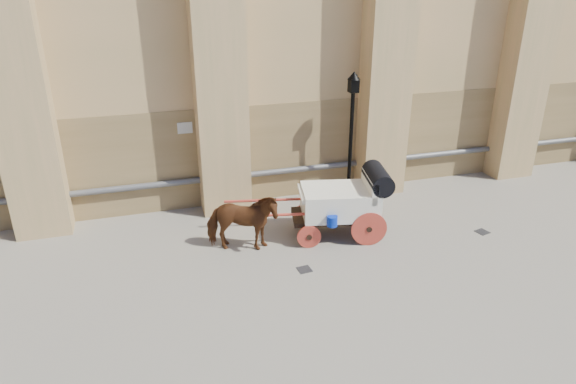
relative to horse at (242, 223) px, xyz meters
name	(u,v)px	position (x,y,z in m)	size (l,w,h in m)	color
ground	(294,264)	(1.04, -1.03, -0.78)	(90.00, 90.00, 0.00)	slate
horse	(242,223)	(0.00, 0.00, 0.00)	(0.84, 1.85, 1.56)	brown
carriage	(345,200)	(2.80, 0.03, 0.24)	(4.48, 2.02, 1.90)	black
street_lamp	(351,135)	(3.80, 2.10, 1.35)	(0.37, 0.37, 3.98)	black
drain_grate_near	(304,269)	(1.21, -1.37, -0.77)	(0.32, 0.32, 0.01)	black
drain_grate_far	(482,232)	(6.50, -0.96, -0.77)	(0.32, 0.32, 0.01)	black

